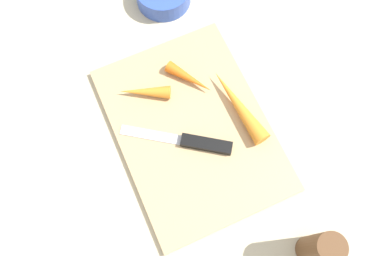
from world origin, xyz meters
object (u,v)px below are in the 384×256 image
carrot_shortest (145,92)px  carrot_longest (239,106)px  pepper_grinder (319,249)px  cutting_board (192,129)px  knife (199,143)px  carrot_medium (189,78)px

carrot_shortest → carrot_longest: (0.10, 0.14, 0.00)m
pepper_grinder → cutting_board: bearing=-161.5°
knife → carrot_shortest: (-0.13, -0.05, 0.01)m
knife → carrot_longest: bearing=-126.8°
cutting_board → pepper_grinder: (0.27, 0.09, 0.06)m
carrot_shortest → pepper_grinder: 0.39m
knife → pepper_grinder: 0.26m
carrot_shortest → pepper_grinder: pepper_grinder is taller
knife → carrot_longest: (-0.03, 0.09, 0.01)m
carrot_shortest → pepper_grinder: (0.36, 0.14, 0.04)m
cutting_board → carrot_longest: bearing=88.9°
carrot_longest → pepper_grinder: (0.27, -0.00, 0.03)m
carrot_shortest → carrot_medium: (0.01, 0.08, -0.00)m
carrot_medium → cutting_board: bearing=-55.2°
pepper_grinder → knife: bearing=-159.0°
pepper_grinder → carrot_shortest: bearing=-158.8°
carrot_medium → carrot_longest: size_ratio=0.62×
cutting_board → carrot_longest: 0.09m
cutting_board → pepper_grinder: pepper_grinder is taller
carrot_longest → pepper_grinder: size_ratio=1.24×
carrot_medium → carrot_longest: bearing=-0.9°
carrot_shortest → carrot_longest: size_ratio=0.60×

